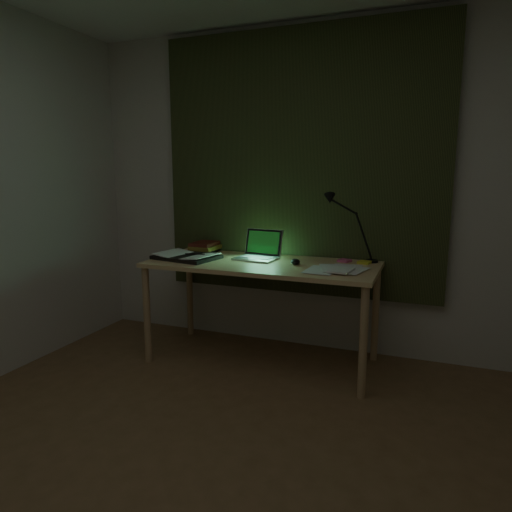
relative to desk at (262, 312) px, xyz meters
The scene contains 12 objects.
floor 1.61m from the desk, 84.43° to the right, with size 3.50×4.00×0.00m, color brown.
wall_back 0.99m from the desk, 70.99° to the left, with size 3.50×0.00×2.50m, color beige.
curtain 1.16m from the desk, 69.25° to the left, with size 2.20×0.06×2.00m, color #272E17.
desk is the anchor object (origin of this frame).
laptop 0.50m from the desk, 133.99° to the left, with size 0.30×0.34×0.22m, color silver, non-canonical shape.
open_textbook 0.71m from the desk, behind, with size 0.45×0.32×0.04m, color white, non-canonical shape.
book_stack 0.75m from the desk, 158.62° to the left, with size 0.19×0.23×0.09m, color white, non-canonical shape.
loose_papers 0.68m from the desk, 12.09° to the right, with size 0.31×0.33×0.02m, color silver, non-canonical shape.
mouse 0.47m from the desk, ahead, with size 0.06×0.10×0.04m, color black.
sticky_yellow 0.83m from the desk, 17.78° to the left, with size 0.08×0.08×0.02m, color gold.
sticky_pink 0.72m from the desk, 23.22° to the left, with size 0.08×0.08×0.02m, color #DE568C.
desk_lamp 1.01m from the desk, 21.25° to the left, with size 0.32×0.25×0.48m, color black, non-canonical shape.
Camera 1 is at (0.97, -1.48, 1.39)m, focal length 32.00 mm.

